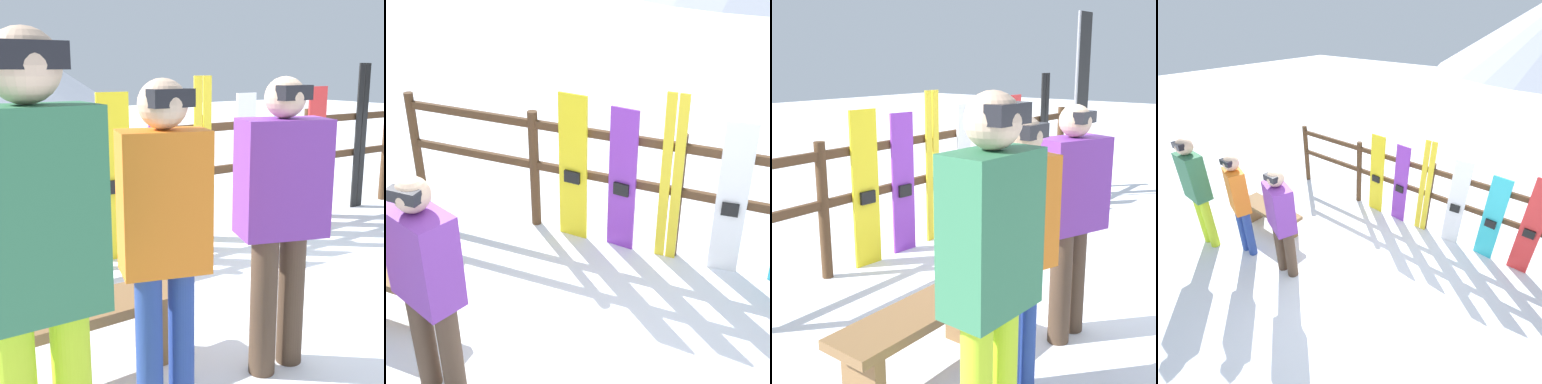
# 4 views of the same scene
# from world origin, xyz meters

# --- Properties ---
(ground_plane) EXTENTS (40.00, 40.00, 0.00)m
(ground_plane) POSITION_xyz_m (0.00, 0.00, 0.00)
(ground_plane) COLOR white
(fence) EXTENTS (5.95, 0.10, 1.25)m
(fence) POSITION_xyz_m (-0.00, 1.83, 0.75)
(fence) COLOR #4C331E
(fence) RESTS_ON ground
(bench) EXTENTS (1.24, 0.36, 0.43)m
(bench) POSITION_xyz_m (-2.07, 0.12, 0.32)
(bench) COLOR brown
(bench) RESTS_ON ground
(person_orange) EXTENTS (0.44, 0.32, 1.66)m
(person_orange) POSITION_xyz_m (-1.88, -0.49, 0.98)
(person_orange) COLOR navy
(person_orange) RESTS_ON ground
(person_plaid_green) EXTENTS (0.45, 0.26, 1.83)m
(person_plaid_green) POSITION_xyz_m (-2.54, -0.76, 1.07)
(person_plaid_green) COLOR #B7D826
(person_plaid_green) RESTS_ON ground
(person_purple) EXTENTS (0.53, 0.40, 1.66)m
(person_purple) POSITION_xyz_m (-1.07, -0.39, 0.95)
(person_purple) COLOR #4C3828
(person_purple) RESTS_ON ground
(snowboard_yellow) EXTENTS (0.30, 0.07, 1.50)m
(snowboard_yellow) POSITION_xyz_m (-1.01, 1.77, 0.75)
(snowboard_yellow) COLOR yellow
(snowboard_yellow) RESTS_ON ground
(snowboard_purple) EXTENTS (0.27, 0.08, 1.43)m
(snowboard_purple) POSITION_xyz_m (-0.51, 1.77, 0.71)
(snowboard_purple) COLOR purple
(snowboard_purple) RESTS_ON ground
(ski_pair_yellow) EXTENTS (0.19, 0.02, 1.63)m
(ski_pair_yellow) POSITION_xyz_m (-0.06, 1.77, 0.82)
(ski_pair_yellow) COLOR yellow
(ski_pair_yellow) RESTS_ON ground
(snowboard_white) EXTENTS (0.27, 0.07, 1.46)m
(snowboard_white) POSITION_xyz_m (0.49, 1.77, 0.72)
(snowboard_white) COLOR white
(snowboard_white) RESTS_ON ground
(snowboard_cyan) EXTENTS (0.28, 0.07, 1.36)m
(snowboard_cyan) POSITION_xyz_m (1.04, 1.77, 0.68)
(snowboard_cyan) COLOR #2DBFCC
(snowboard_cyan) RESTS_ON ground
(snowboard_red) EXTENTS (0.27, 0.06, 1.50)m
(snowboard_red) POSITION_xyz_m (1.54, 1.77, 0.75)
(snowboard_red) COLOR red
(snowboard_red) RESTS_ON ground
(ski_pair_black) EXTENTS (0.20, 0.02, 1.76)m
(ski_pair_black) POSITION_xyz_m (2.33, 1.77, 0.88)
(ski_pair_black) COLOR black
(ski_pair_black) RESTS_ON ground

